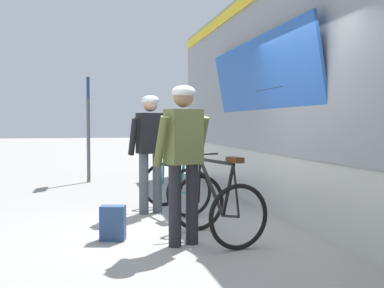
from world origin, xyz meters
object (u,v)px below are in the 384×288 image
cyclist_near_in_dark (150,143)px  bicycle_near_teal (175,185)px  bicycle_far_black (217,205)px  cyclist_far_in_olive (183,150)px  backpack_on_platform (113,223)px  platform_sign_post (88,111)px

cyclist_near_in_dark → bicycle_near_teal: bearing=9.7°
bicycle_near_teal → bicycle_far_black: (0.15, -1.87, 0.00)m
bicycle_near_teal → bicycle_far_black: same height
cyclist_near_in_dark → cyclist_far_in_olive: bearing=-86.9°
cyclist_near_in_dark → cyclist_far_in_olive: same height
cyclist_near_in_dark → cyclist_far_in_olive: size_ratio=1.00×
cyclist_far_in_olive → bicycle_near_teal: 2.16m
bicycle_far_black → backpack_on_platform: 1.22m
cyclist_near_in_dark → bicycle_near_teal: cyclist_near_in_dark is taller
cyclist_near_in_dark → bicycle_far_black: size_ratio=1.48×
bicycle_far_black → platform_sign_post: platform_sign_post is taller
bicycle_near_teal → bicycle_far_black: size_ratio=1.01×
bicycle_near_teal → platform_sign_post: 4.44m
cyclist_far_in_olive → platform_sign_post: platform_sign_post is taller
cyclist_far_in_olive → platform_sign_post: 6.23m
cyclist_far_in_olive → bicycle_far_black: size_ratio=1.48×
cyclist_far_in_olive → backpack_on_platform: bearing=152.3°
backpack_on_platform → platform_sign_post: size_ratio=0.17×
bicycle_far_black → platform_sign_post: size_ratio=0.50×
bicycle_near_teal → backpack_on_platform: bearing=-122.1°
cyclist_near_in_dark → platform_sign_post: size_ratio=0.73×
cyclist_far_in_olive → bicycle_far_black: bearing=21.4°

